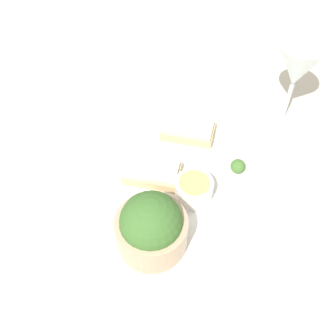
{
  "coord_description": "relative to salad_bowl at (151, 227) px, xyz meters",
  "views": [
    {
      "loc": [
        0.01,
        -0.44,
        0.6
      ],
      "look_at": [
        0.0,
        0.0,
        0.03
      ],
      "focal_mm": 45.0,
      "sensor_mm": 36.0,
      "label": 1
    }
  ],
  "objects": [
    {
      "name": "dinner_plate",
      "position": [
        0.02,
        0.13,
        -0.05
      ],
      "size": [
        0.36,
        0.36,
        0.01
      ],
      "color": "white",
      "rests_on": "ground_plane"
    },
    {
      "name": "cheese_toast_near",
      "position": [
        -0.0,
        0.12,
        -0.03
      ],
      "size": [
        0.1,
        0.07,
        0.03
      ],
      "color": "#D1B27F",
      "rests_on": "dinner_plate"
    },
    {
      "name": "cheese_toast_far",
      "position": [
        0.06,
        0.22,
        -0.03
      ],
      "size": [
        0.1,
        0.07,
        0.03
      ],
      "color": "#D1B27F",
      "rests_on": "dinner_plate"
    },
    {
      "name": "sauce_ramekin",
      "position": [
        0.07,
        0.09,
        -0.02
      ],
      "size": [
        0.06,
        0.06,
        0.04
      ],
      "color": "white",
      "rests_on": "dinner_plate"
    },
    {
      "name": "salad_bowl",
      "position": [
        0.0,
        0.0,
        0.0
      ],
      "size": [
        0.11,
        0.11,
        0.11
      ],
      "color": "tan",
      "rests_on": "dinner_plate"
    },
    {
      "name": "wine_glass",
      "position": [
        0.25,
        0.28,
        0.07
      ],
      "size": [
        0.09,
        0.09,
        0.18
      ],
      "color": "silver",
      "rests_on": "ground_plane"
    },
    {
      "name": "garnish",
      "position": [
        0.14,
        0.14,
        -0.03
      ],
      "size": [
        0.03,
        0.03,
        0.03
      ],
      "color": "#477533",
      "rests_on": "dinner_plate"
    },
    {
      "name": "ground_plane",
      "position": [
        0.02,
        0.13,
        -0.06
      ],
      "size": [
        4.0,
        4.0,
        0.0
      ],
      "primitive_type": "plane",
      "color": "beige"
    }
  ]
}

